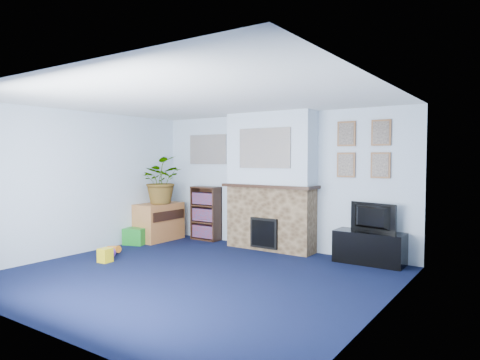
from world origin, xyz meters
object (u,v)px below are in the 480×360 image
Objects in this scene: television at (370,217)px; bookshelf at (206,214)px; sideboard at (159,222)px; tv_stand at (369,249)px.

bookshelf is (-3.26, 0.06, -0.21)m from television.
bookshelf is 0.94m from sideboard.
bookshelf reaches higher than sideboard.
bookshelf is at bearing 36.52° from sideboard.
tv_stand is 3.27m from bookshelf.
bookshelf is 1.13× the size of sideboard.
bookshelf is (-3.26, 0.08, 0.28)m from tv_stand.
television is at bearing 90.00° from tv_stand.
tv_stand is 1.11× the size of sideboard.
television reaches higher than sideboard.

